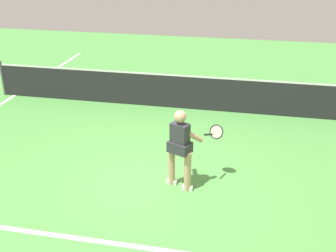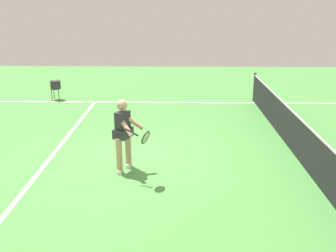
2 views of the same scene
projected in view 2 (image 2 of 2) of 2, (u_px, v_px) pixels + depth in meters
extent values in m
plane|color=#4C9342|center=(133.00, 157.00, 8.87)|extent=(25.33, 25.33, 0.00)
cube|color=white|center=(51.00, 156.00, 8.91)|extent=(9.97, 0.10, 0.01)
cube|color=white|center=(148.00, 102.00, 13.60)|extent=(0.10, 17.49, 0.01)
cylinder|color=#4C4C51|center=(254.00, 87.00, 13.65)|extent=(0.08, 0.08, 1.03)
cube|color=#232326|center=(299.00, 140.00, 8.65)|extent=(10.49, 0.02, 0.91)
cube|color=white|center=(302.00, 120.00, 8.51)|extent=(10.49, 0.02, 0.04)
cylinder|color=tan|center=(128.00, 150.00, 8.25)|extent=(0.13, 0.13, 0.78)
cylinder|color=tan|center=(119.00, 156.00, 7.94)|extent=(0.13, 0.13, 0.78)
cube|color=white|center=(129.00, 165.00, 8.36)|extent=(0.20, 0.10, 0.08)
cube|color=white|center=(120.00, 171.00, 8.05)|extent=(0.20, 0.10, 0.08)
cube|color=#2D2D33|center=(123.00, 124.00, 7.89)|extent=(0.37, 0.31, 0.52)
cube|color=#2D2D33|center=(123.00, 133.00, 7.96)|extent=(0.48, 0.42, 0.20)
sphere|color=tan|center=(122.00, 105.00, 7.77)|extent=(0.22, 0.22, 0.22)
cylinder|color=tan|center=(133.00, 122.00, 7.95)|extent=(0.10, 0.48, 0.37)
cylinder|color=tan|center=(125.00, 126.00, 7.70)|extent=(0.42, 0.38, 0.37)
cylinder|color=black|center=(132.00, 132.00, 7.44)|extent=(0.15, 0.28, 0.14)
torus|color=black|center=(146.00, 137.00, 7.33)|extent=(0.31, 0.23, 0.28)
cylinder|color=beige|center=(146.00, 137.00, 7.33)|extent=(0.26, 0.18, 0.23)
cylinder|color=#333338|center=(55.00, 85.00, 13.81)|extent=(0.36, 0.36, 0.30)
cylinder|color=#333338|center=(59.00, 95.00, 13.80)|extent=(0.02, 0.02, 0.40)
cylinder|color=#333338|center=(54.00, 93.00, 14.04)|extent=(0.02, 0.02, 0.40)
cylinder|color=#333338|center=(52.00, 95.00, 13.80)|extent=(0.02, 0.02, 0.40)
sphere|color=#D1E533|center=(55.00, 81.00, 13.71)|extent=(0.07, 0.07, 0.07)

